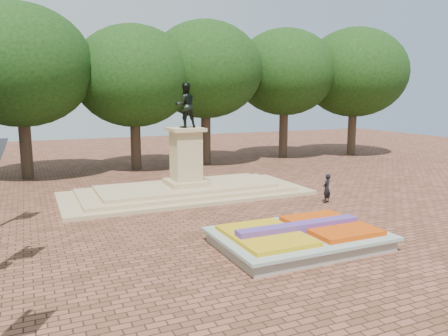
# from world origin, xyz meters

# --- Properties ---
(ground) EXTENTS (90.00, 90.00, 0.00)m
(ground) POSITION_xyz_m (0.00, 0.00, 0.00)
(ground) COLOR brown
(ground) RESTS_ON ground
(flower_bed) EXTENTS (6.30, 4.30, 0.91)m
(flower_bed) POSITION_xyz_m (1.03, -2.00, 0.38)
(flower_bed) COLOR gray
(flower_bed) RESTS_ON ground
(monument) EXTENTS (14.00, 6.00, 6.40)m
(monument) POSITION_xyz_m (0.00, 8.00, 0.88)
(monument) COLOR tan
(monument) RESTS_ON ground
(tree_row_back) EXTENTS (44.80, 8.80, 10.43)m
(tree_row_back) POSITION_xyz_m (2.33, 18.00, 6.67)
(tree_row_back) COLOR #3A271F
(tree_row_back) RESTS_ON ground
(pedestrian) EXTENTS (0.68, 0.60, 1.57)m
(pedestrian) POSITION_xyz_m (6.24, 3.15, 0.79)
(pedestrian) COLOR black
(pedestrian) RESTS_ON ground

